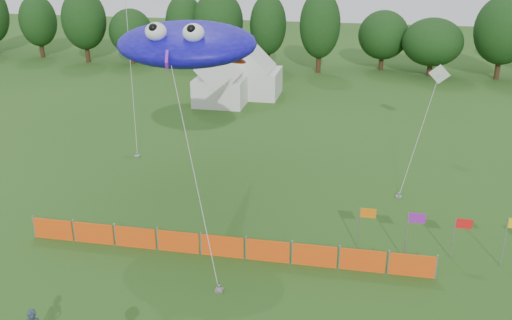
% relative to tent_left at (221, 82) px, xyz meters
% --- Properties ---
extents(treeline, '(104.57, 8.78, 8.36)m').
position_rel_tent_left_xyz_m(treeline, '(9.40, 14.04, 2.34)').
color(treeline, '#382314').
rests_on(treeline, ground).
extents(tent_left, '(4.14, 4.14, 3.65)m').
position_rel_tent_left_xyz_m(tent_left, '(0.00, 0.00, 0.00)').
color(tent_left, silver).
rests_on(tent_left, ground).
extents(tent_right, '(5.28, 4.23, 3.73)m').
position_rel_tent_left_xyz_m(tent_right, '(1.73, 3.01, 0.04)').
color(tent_right, silver).
rests_on(tent_right, ground).
extents(barrier_fence, '(17.90, 0.06, 1.00)m').
position_rel_tent_left_xyz_m(barrier_fence, '(6.02, -23.52, -1.34)').
color(barrier_fence, '#F34C0D').
rests_on(barrier_fence, ground).
extents(flag_row, '(8.73, 0.72, 2.28)m').
position_rel_tent_left_xyz_m(flag_row, '(16.00, -21.95, -0.39)').
color(flag_row, gray).
rests_on(flag_row, ground).
extents(stingray_kite, '(7.71, 16.52, 9.60)m').
position_rel_tent_left_xyz_m(stingray_kite, '(3.31, -18.39, 6.50)').
color(stingray_kite, '#170ECF').
rests_on(stingray_kite, ground).
extents(small_kite_white, '(3.24, 9.08, 5.50)m').
position_rel_tent_left_xyz_m(small_kite_white, '(15.61, -9.30, 1.80)').
color(small_kite_white, silver).
rests_on(small_kite_white, ground).
extents(small_kite_dark, '(4.67, 9.73, 12.79)m').
position_rel_tent_left_xyz_m(small_kite_dark, '(-4.67, -7.17, 5.63)').
color(small_kite_dark, black).
rests_on(small_kite_dark, ground).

